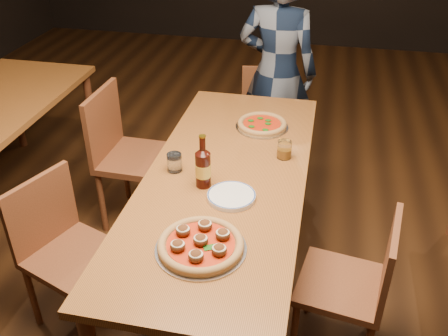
% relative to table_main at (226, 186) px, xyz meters
% --- Properties ---
extents(ground, '(9.00, 9.00, 0.00)m').
position_rel_table_main_xyz_m(ground, '(0.00, 0.00, -0.68)').
color(ground, black).
extents(table_main, '(0.80, 2.00, 0.75)m').
position_rel_table_main_xyz_m(table_main, '(0.00, 0.00, 0.00)').
color(table_main, brown).
rests_on(table_main, ground).
extents(chair_main_nw, '(0.51, 0.51, 0.86)m').
position_rel_table_main_xyz_m(chair_main_nw, '(-0.69, -0.40, -0.25)').
color(chair_main_nw, '#582D17').
rests_on(chair_main_nw, ground).
extents(chair_main_sw, '(0.46, 0.46, 0.96)m').
position_rel_table_main_xyz_m(chair_main_sw, '(-0.68, 0.50, -0.20)').
color(chair_main_sw, '#582D17').
rests_on(chair_main_sw, ground).
extents(chair_main_e, '(0.45, 0.45, 0.84)m').
position_rel_table_main_xyz_m(chair_main_e, '(0.62, -0.31, -0.26)').
color(chair_main_e, '#582D17').
rests_on(chair_main_e, ground).
extents(chair_end, '(0.46, 0.46, 0.85)m').
position_rel_table_main_xyz_m(chair_end, '(0.07, 1.22, -0.25)').
color(chair_end, '#582D17').
rests_on(chair_end, ground).
extents(pizza_meatball, '(0.38, 0.38, 0.07)m').
position_rel_table_main_xyz_m(pizza_meatball, '(0.01, -0.57, 0.10)').
color(pizza_meatball, '#B7B7BF').
rests_on(pizza_meatball, table_main).
extents(pizza_margherita, '(0.31, 0.31, 0.04)m').
position_rel_table_main_xyz_m(pizza_margherita, '(0.10, 0.55, 0.09)').
color(pizza_margherita, '#B7B7BF').
rests_on(pizza_margherita, table_main).
extents(plate_stack, '(0.23, 0.23, 0.02)m').
position_rel_table_main_xyz_m(plate_stack, '(0.07, -0.20, 0.08)').
color(plate_stack, white).
rests_on(plate_stack, table_main).
extents(beer_bottle, '(0.08, 0.08, 0.27)m').
position_rel_table_main_xyz_m(beer_bottle, '(-0.09, -0.12, 0.17)').
color(beer_bottle, black).
rests_on(beer_bottle, table_main).
extents(water_glass, '(0.08, 0.08, 0.10)m').
position_rel_table_main_xyz_m(water_glass, '(-0.26, -0.01, 0.12)').
color(water_glass, white).
rests_on(water_glass, table_main).
extents(amber_glass, '(0.08, 0.08, 0.10)m').
position_rel_table_main_xyz_m(amber_glass, '(0.27, 0.23, 0.12)').
color(amber_glass, '#AC6713').
rests_on(amber_glass, table_main).
extents(diner, '(0.62, 0.44, 1.58)m').
position_rel_table_main_xyz_m(diner, '(0.10, 1.35, 0.11)').
color(diner, black).
rests_on(diner, ground).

